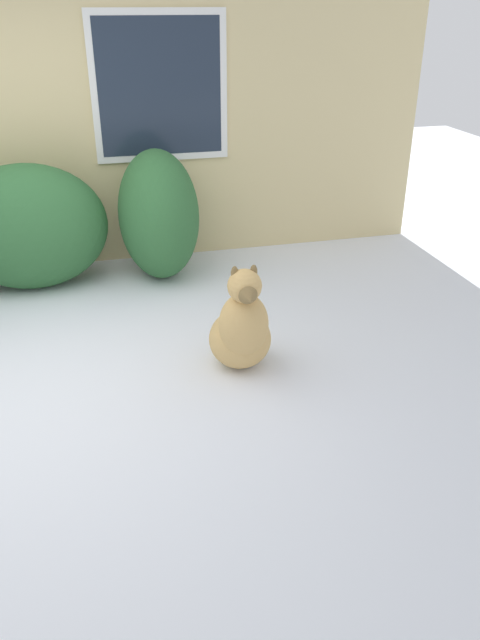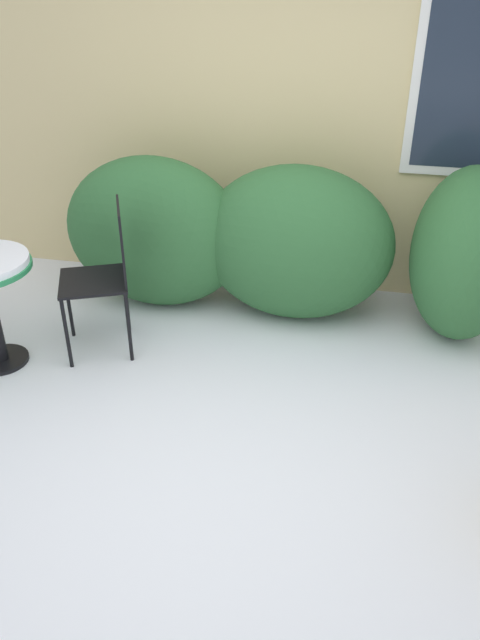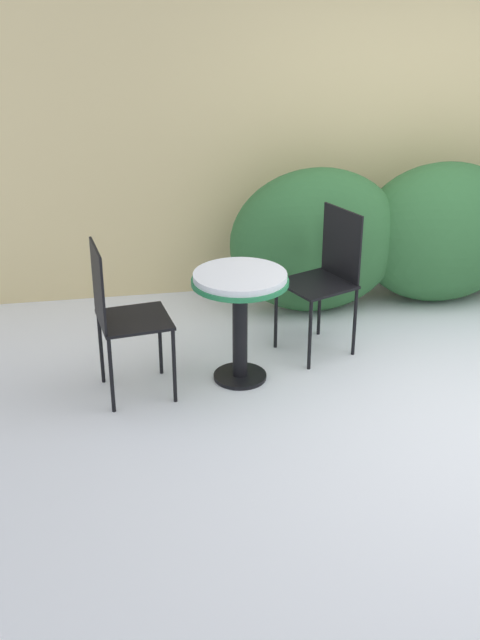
% 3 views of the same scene
% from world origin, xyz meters
% --- Properties ---
extents(house_wall, '(8.00, 0.10, 3.06)m').
position_xyz_m(house_wall, '(0.07, 2.20, 1.53)').
color(house_wall, '#D1BC84').
rests_on(house_wall, ground_plane).
extents(shrub_left, '(1.31, 0.63, 1.11)m').
position_xyz_m(shrub_left, '(-0.85, 1.65, 0.56)').
color(shrub_left, '#2D6033').
rests_on(shrub_left, ground_plane).
extents(shrub_middle, '(1.34, 0.75, 1.10)m').
position_xyz_m(shrub_middle, '(0.17, 1.68, 0.55)').
color(shrub_middle, '#2D6033').
rests_on(shrub_middle, ground_plane).
extents(patio_table, '(0.61, 0.61, 0.73)m').
position_xyz_m(patio_table, '(-1.60, 0.67, 0.57)').
color(patio_table, black).
rests_on(patio_table, ground_plane).
extents(patio_chair_near_table, '(0.55, 0.55, 0.99)m').
position_xyz_m(patio_chair_near_table, '(-0.95, 0.99, 0.56)').
color(patio_chair_near_table, black).
rests_on(patio_chair_near_table, ground_plane).
extents(patio_chair_far_side, '(0.47, 0.47, 0.99)m').
position_xyz_m(patio_chair_far_side, '(-2.34, 0.60, 0.56)').
color(patio_chair_far_side, black).
rests_on(patio_chair_far_side, ground_plane).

